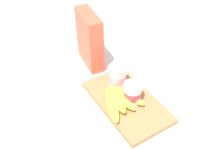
{
  "coord_description": "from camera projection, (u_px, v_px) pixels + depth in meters",
  "views": [
    {
      "loc": [
        0.57,
        -0.42,
        0.75
      ],
      "look_at": [
        -0.11,
        0.0,
        0.07
      ],
      "focal_mm": 42.72,
      "sensor_mm": 36.0,
      "label": 1
    }
  ],
  "objects": [
    {
      "name": "banana_bunch",
      "position": [
        118.0,
        99.0,
        0.99
      ],
      "size": [
        0.19,
        0.16,
        0.04
      ],
      "color": "yellow",
      "rests_on": "cutting_board"
    },
    {
      "name": "cutting_board",
      "position": [
        127.0,
        102.0,
        1.02
      ],
      "size": [
        0.36,
        0.2,
        0.02
      ],
      "primitive_type": "cube",
      "color": "olive",
      "rests_on": "ground_plane"
    },
    {
      "name": "ground_plane",
      "position": [
        127.0,
        103.0,
        1.02
      ],
      "size": [
        2.4,
        2.4,
        0.0
      ],
      "primitive_type": "plane",
      "color": "silver"
    },
    {
      "name": "yogurt_cup_front",
      "position": [
        118.0,
        76.0,
        1.05
      ],
      "size": [
        0.07,
        0.07,
        0.09
      ],
      "color": "white",
      "rests_on": "cutting_board"
    },
    {
      "name": "yogurt_cup_back",
      "position": [
        133.0,
        93.0,
        0.98
      ],
      "size": [
        0.07,
        0.07,
        0.08
      ],
      "color": "white",
      "rests_on": "cutting_board"
    },
    {
      "name": "cereal_box",
      "position": [
        90.0,
        39.0,
        1.14
      ],
      "size": [
        0.19,
        0.09,
        0.24
      ],
      "primitive_type": "cube",
      "rotation": [
        0.0,
        0.0,
        3.0
      ],
      "color": "#D85138",
      "rests_on": "ground_plane"
    }
  ]
}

